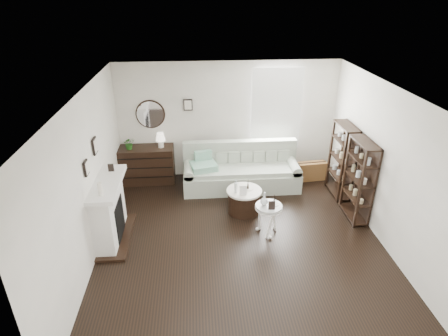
{
  "coord_description": "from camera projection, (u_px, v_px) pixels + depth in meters",
  "views": [
    {
      "loc": [
        -0.74,
        -5.43,
        4.17
      ],
      "look_at": [
        -0.25,
        0.8,
        1.09
      ],
      "focal_mm": 30.0,
      "sensor_mm": 36.0,
      "label": 1
    }
  ],
  "objects": [
    {
      "name": "dresser",
      "position": [
        146.0,
        165.0,
        8.63
      ],
      "size": [
        1.28,
        0.55,
        0.85
      ],
      "color": "black",
      "rests_on": "ground"
    },
    {
      "name": "suitcase",
      "position": [
        311.0,
        171.0,
        8.79
      ],
      "size": [
        0.69,
        0.29,
        0.44
      ],
      "primitive_type": "cube",
      "rotation": [
        0.0,
        0.0,
        0.11
      ],
      "color": "brown",
      "rests_on": "ground"
    },
    {
      "name": "fireplace",
      "position": [
        110.0,
        213.0,
        6.61
      ],
      "size": [
        0.5,
        1.4,
        1.84
      ],
      "color": "white",
      "rests_on": "ground"
    },
    {
      "name": "bottle_drum",
      "position": [
        236.0,
        187.0,
        7.29
      ],
      "size": [
        0.06,
        0.06,
        0.27
      ],
      "primitive_type": "cylinder",
      "color": "silver",
      "rests_on": "drum_table"
    },
    {
      "name": "quilt",
      "position": [
        204.0,
        166.0,
        8.19
      ],
      "size": [
        0.64,
        0.57,
        0.14
      ],
      "primitive_type": "cube",
      "rotation": [
        0.0,
        0.0,
        0.24
      ],
      "color": "#27916D",
      "rests_on": "sofa"
    },
    {
      "name": "room",
      "position": [
        260.0,
        110.0,
        8.51
      ],
      "size": [
        5.5,
        5.5,
        5.5
      ],
      "color": "black",
      "rests_on": "ground"
    },
    {
      "name": "shelf_unit_far",
      "position": [
        342.0,
        161.0,
        7.95
      ],
      "size": [
        0.3,
        0.8,
        1.6
      ],
      "color": "black",
      "rests_on": "ground"
    },
    {
      "name": "pedestal_table",
      "position": [
        269.0,
        208.0,
        6.74
      ],
      "size": [
        0.5,
        0.5,
        0.6
      ],
      "rotation": [
        0.0,
        0.0,
        0.09
      ],
      "color": "silver",
      "rests_on": "ground"
    },
    {
      "name": "table_lamp",
      "position": [
        161.0,
        140.0,
        8.39
      ],
      "size": [
        0.28,
        0.28,
        0.34
      ],
      "primitive_type": null,
      "rotation": [
        0.0,
        0.0,
        0.33
      ],
      "color": "#F5E6CE",
      "rests_on": "dresser"
    },
    {
      "name": "card_frame_drum",
      "position": [
        243.0,
        190.0,
        7.23
      ],
      "size": [
        0.14,
        0.05,
        0.19
      ],
      "primitive_type": "cube",
      "rotation": [
        -0.21,
        0.0,
        -0.01
      ],
      "color": "silver",
      "rests_on": "drum_table"
    },
    {
      "name": "drum_table",
      "position": [
        244.0,
        201.0,
        7.54
      ],
      "size": [
        0.71,
        0.71,
        0.49
      ],
      "rotation": [
        0.0,
        0.0,
        -0.14
      ],
      "color": "black",
      "rests_on": "ground"
    },
    {
      "name": "eiffel_ped",
      "position": [
        274.0,
        200.0,
        6.72
      ],
      "size": [
        0.12,
        0.12,
        0.17
      ],
      "primitive_type": null,
      "rotation": [
        0.0,
        0.0,
        -0.29
      ],
      "color": "black",
      "rests_on": "pedestal_table"
    },
    {
      "name": "potted_plant",
      "position": [
        129.0,
        143.0,
        8.31
      ],
      "size": [
        0.29,
        0.26,
        0.28
      ],
      "primitive_type": "imported",
      "rotation": [
        0.0,
        0.0,
        0.23
      ],
      "color": "#245C1A",
      "rests_on": "dresser"
    },
    {
      "name": "flask_ped",
      "position": [
        264.0,
        199.0,
        6.68
      ],
      "size": [
        0.14,
        0.14,
        0.26
      ],
      "primitive_type": null,
      "color": "silver",
      "rests_on": "pedestal_table"
    },
    {
      "name": "eiffel_drum",
      "position": [
        248.0,
        185.0,
        7.44
      ],
      "size": [
        0.13,
        0.13,
        0.18
      ],
      "primitive_type": null,
      "rotation": [
        0.0,
        0.0,
        0.24
      ],
      "color": "black",
      "rests_on": "drum_table"
    },
    {
      "name": "card_frame_ped",
      "position": [
        272.0,
        205.0,
        6.57
      ],
      "size": [
        0.12,
        0.06,
        0.16
      ],
      "primitive_type": "cube",
      "rotation": [
        -0.21,
        0.0,
        -0.08
      ],
      "color": "black",
      "rests_on": "pedestal_table"
    },
    {
      "name": "shelf_unit_near",
      "position": [
        359.0,
        180.0,
        7.14
      ],
      "size": [
        0.3,
        0.8,
        1.6
      ],
      "color": "black",
      "rests_on": "ground"
    },
    {
      "name": "sofa",
      "position": [
        241.0,
        173.0,
        8.48
      ],
      "size": [
        2.58,
        0.89,
        1.0
      ],
      "color": "#A2AE9B",
      "rests_on": "ground"
    }
  ]
}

